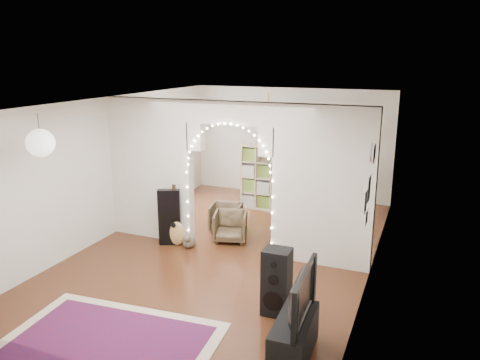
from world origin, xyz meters
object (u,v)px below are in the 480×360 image
at_px(floor_speaker, 277,282).
at_px(dining_chair_left, 226,218).
at_px(media_console, 294,338).
at_px(bookcase, 273,178).
at_px(dining_chair_right, 230,226).
at_px(dining_table, 279,170).
at_px(acoustic_guitar, 175,223).

bearing_deg(floor_speaker, dining_chair_left, 125.28).
distance_m(media_console, bookcase, 5.50).
distance_m(dining_chair_left, dining_chair_right, 0.53).
height_order(dining_table, dining_chair_right, dining_table).
bearing_deg(dining_chair_right, floor_speaker, -70.18).
distance_m(media_console, dining_chair_left, 4.23).
bearing_deg(bookcase, acoustic_guitar, -107.77).
height_order(media_console, dining_chair_right, dining_chair_right).
xyz_separation_m(floor_speaker, dining_table, (-1.67, 5.34, 0.21)).
bearing_deg(dining_table, floor_speaker, -62.41).
height_order(acoustic_guitar, media_console, acoustic_guitar).
height_order(floor_speaker, bookcase, bookcase).
xyz_separation_m(acoustic_guitar, dining_table, (0.82, 3.75, 0.25)).
xyz_separation_m(media_console, dining_chair_left, (-2.41, 3.48, 0.03)).
bearing_deg(media_console, dining_chair_right, 122.65).
relative_size(acoustic_guitar, dining_chair_left, 1.63).
bearing_deg(media_console, bookcase, 108.69).
xyz_separation_m(acoustic_guitar, dining_chair_left, (0.57, 1.04, -0.16)).
height_order(floor_speaker, dining_table, floor_speaker).
bearing_deg(media_console, dining_table, 106.94).
distance_m(media_console, dining_table, 6.57).
bearing_deg(bookcase, floor_speaker, -67.93).
distance_m(acoustic_guitar, bookcase, 2.88).
height_order(floor_speaker, dining_chair_left, floor_speaker).
distance_m(acoustic_guitar, media_console, 3.85).
relative_size(dining_table, dining_chair_right, 2.12).
distance_m(floor_speaker, dining_chair_left, 3.27).
height_order(acoustic_guitar, bookcase, bookcase).
bearing_deg(media_console, floor_speaker, 117.79).
distance_m(acoustic_guitar, dining_chair_left, 1.20).
xyz_separation_m(dining_table, dining_chair_right, (0.04, -3.15, -0.40)).
xyz_separation_m(acoustic_guitar, media_console, (2.98, -2.44, -0.19)).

